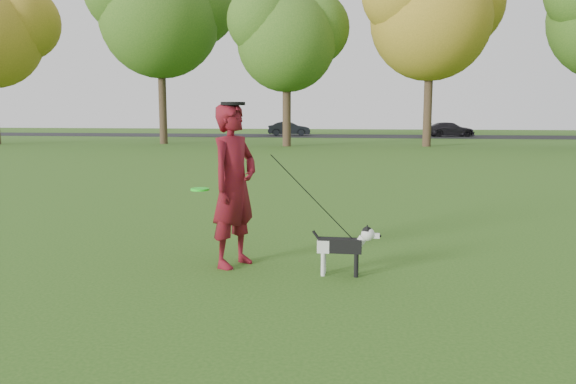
% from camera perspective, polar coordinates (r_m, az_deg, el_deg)
% --- Properties ---
extents(ground, '(120.00, 120.00, 0.00)m').
position_cam_1_polar(ground, '(7.00, 1.88, -7.98)').
color(ground, '#285116').
rests_on(ground, ground).
extents(road, '(120.00, 7.00, 0.02)m').
position_cam_1_polar(road, '(46.74, 7.37, 5.65)').
color(road, black).
rests_on(road, ground).
extents(man, '(0.77, 0.89, 2.06)m').
position_cam_1_polar(man, '(7.07, -5.50, 0.67)').
color(man, '#5D0D21').
rests_on(man, ground).
extents(dog, '(0.82, 0.16, 0.62)m').
position_cam_1_polar(dog, '(6.74, 5.84, -5.32)').
color(dog, black).
rests_on(dog, ground).
extents(car_mid, '(3.67, 1.79, 1.16)m').
position_cam_1_polar(car_mid, '(47.19, 0.10, 6.46)').
color(car_mid, black).
rests_on(car_mid, road).
extents(car_right, '(4.14, 2.28, 1.14)m').
position_cam_1_polar(car_right, '(47.14, 16.12, 6.12)').
color(car_right, black).
rests_on(car_right, road).
extents(man_held_items, '(2.04, 0.43, 1.65)m').
position_cam_1_polar(man_held_items, '(6.76, 2.27, -0.39)').
color(man_held_items, '#1FF620').
rests_on(man_held_items, ground).
extents(tree_row, '(51.74, 8.86, 12.01)m').
position_cam_1_polar(tree_row, '(33.28, 4.61, 17.51)').
color(tree_row, '#38281C').
rests_on(tree_row, ground).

